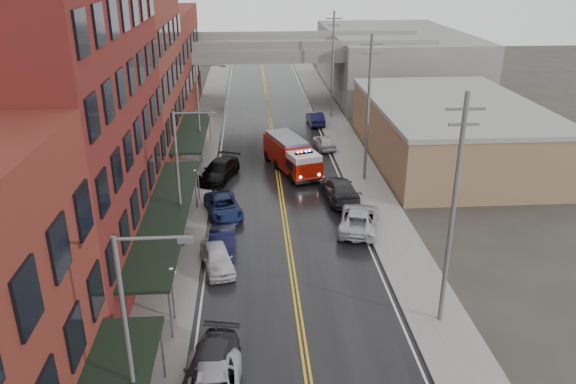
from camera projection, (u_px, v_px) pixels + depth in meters
road at (283, 206)px, 42.30m from camera, size 11.00×160.00×0.02m
sidewalk_left at (185, 208)px, 41.81m from camera, size 3.00×160.00×0.15m
sidewalk_right at (378, 203)px, 42.74m from camera, size 3.00×160.00×0.15m
curb_left at (207, 208)px, 41.92m from camera, size 0.30×160.00×0.15m
curb_right at (357, 204)px, 42.64m from camera, size 0.30×160.00×0.15m
brick_building_b at (54, 118)px, 31.54m from camera, size 9.00×20.00×18.00m
brick_building_c at (121, 82)px, 48.23m from camera, size 9.00×15.00×15.00m
brick_building_far at (153, 64)px, 64.91m from camera, size 9.00×20.00×12.00m
tan_building at (450, 132)px, 51.56m from camera, size 14.00×22.00×5.00m
right_far_block at (393, 61)px, 78.72m from camera, size 18.00×30.00×8.00m
awning_1 at (167, 212)px, 34.23m from camera, size 2.60×18.00×3.09m
awning_2 at (192, 131)px, 50.34m from camera, size 2.60×13.00×3.09m
globe_lamp_1 at (172, 282)px, 28.12m from camera, size 0.44×0.44×3.12m
globe_lamp_2 at (195, 180)px, 41.01m from camera, size 0.44×0.44×3.12m
street_lamp_0 at (134, 333)px, 19.64m from camera, size 2.64×0.22×9.00m
street_lamp_1 at (182, 172)px, 34.37m from camera, size 2.64×0.22×9.00m
street_lamp_2 at (201, 108)px, 49.09m from camera, size 2.64×0.22×9.00m
utility_pole_0 at (453, 210)px, 26.53m from camera, size 1.80×0.24×12.00m
utility_pole_1 at (368, 107)px, 44.93m from camera, size 1.80×0.24×12.00m
utility_pole_2 at (333, 63)px, 63.34m from camera, size 1.80×0.24×12.00m
overpass at (267, 57)px, 69.45m from camera, size 40.00×10.00×7.50m
fire_truck at (292, 155)px, 48.74m from camera, size 4.90×8.14×2.83m
parked_car_left_3 at (210, 369)px, 24.54m from camera, size 2.96×5.34×1.46m
parked_car_left_4 at (217, 257)px, 33.64m from camera, size 2.56×4.56×1.46m
parked_car_left_5 at (222, 244)px, 35.12m from camera, size 1.64×4.58×1.50m
parked_car_left_6 at (223, 206)px, 40.66m from camera, size 3.29×5.31×1.37m
parked_car_left_7 at (219, 170)px, 47.21m from camera, size 3.91×5.97×1.61m
parked_car_right_0 at (359, 219)px, 38.53m from camera, size 3.87×6.00×1.54m
parked_car_right_1 at (339, 189)px, 43.31m from camera, size 2.81×5.91×1.66m
parked_car_right_2 at (324, 142)px, 54.90m from camera, size 2.15×4.19×1.37m
parked_car_right_3 at (315, 118)px, 62.77m from camera, size 1.80×4.52×1.46m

